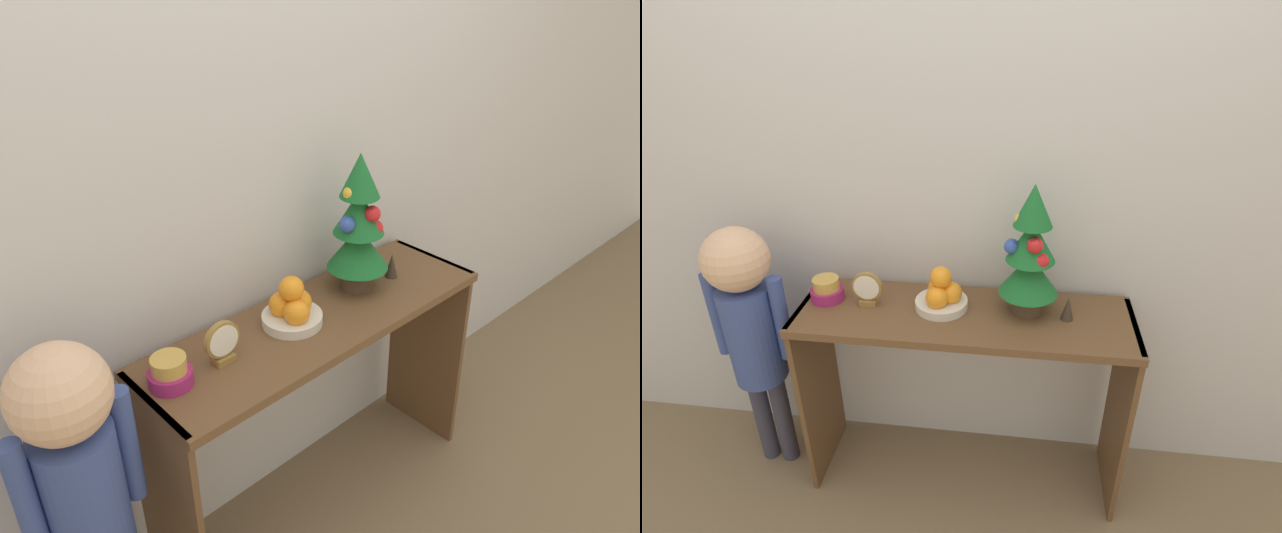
{
  "view_description": "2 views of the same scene",
  "coord_description": "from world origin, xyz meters",
  "views": [
    {
      "loc": [
        -1.14,
        -1.02,
        1.9
      ],
      "look_at": [
        0.01,
        0.19,
        0.99
      ],
      "focal_mm": 35.0,
      "sensor_mm": 36.0,
      "label": 1
    },
    {
      "loc": [
        0.18,
        -1.29,
        1.8
      ],
      "look_at": [
        -0.01,
        0.18,
        1.0
      ],
      "focal_mm": 28.0,
      "sensor_mm": 36.0,
      "label": 2
    }
  ],
  "objects": [
    {
      "name": "singing_bowl",
      "position": [
        -0.52,
        0.22,
        0.85
      ],
      "size": [
        0.12,
        0.12,
        0.09
      ],
      "color": "#9E2366",
      "rests_on": "console_table"
    },
    {
      "name": "fruit_bowl",
      "position": [
        -0.08,
        0.22,
        0.86
      ],
      "size": [
        0.19,
        0.19,
        0.16
      ],
      "color": "silver",
      "rests_on": "console_table"
    },
    {
      "name": "console_table",
      "position": [
        0.0,
        0.19,
        0.62
      ],
      "size": [
        1.21,
        0.38,
        0.81
      ],
      "color": "brown",
      "rests_on": "ground_plane"
    },
    {
      "name": "child_figure",
      "position": [
        -0.82,
        0.17,
        0.73
      ],
      "size": [
        0.31,
        0.24,
        1.1
      ],
      "color": "#38384C",
      "rests_on": "ground_plane"
    },
    {
      "name": "mini_tree",
      "position": [
        0.22,
        0.23,
        1.04
      ],
      "size": [
        0.21,
        0.21,
        0.48
      ],
      "color": "#4C3828",
      "rests_on": "console_table"
    },
    {
      "name": "figurine",
      "position": [
        0.36,
        0.2,
        0.85
      ],
      "size": [
        0.04,
        0.04,
        0.09
      ],
      "color": "#382D23",
      "rests_on": "console_table"
    },
    {
      "name": "ground_plane",
      "position": [
        0.0,
        0.0,
        0.0
      ],
      "size": [
        12.0,
        12.0,
        0.0
      ],
      "primitive_type": "plane",
      "color": "#7A664C"
    },
    {
      "name": "back_wall",
      "position": [
        0.0,
        0.43,
        1.25
      ],
      "size": [
        7.0,
        0.05,
        2.5
      ],
      "primitive_type": "cube",
      "color": "silver",
      "rests_on": "ground_plane"
    },
    {
      "name": "desk_clock",
      "position": [
        -0.36,
        0.21,
        0.87
      ],
      "size": [
        0.11,
        0.04,
        0.13
      ],
      "color": "olive",
      "rests_on": "console_table"
    }
  ]
}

